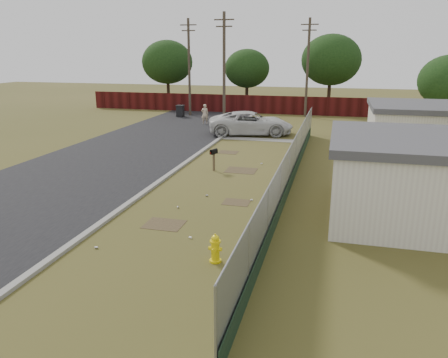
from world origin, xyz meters
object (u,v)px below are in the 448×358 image
(fire_hydrant, at_px, (215,249))
(pickup_truck, at_px, (251,123))
(pedestrian, at_px, (205,114))
(mailbox, at_px, (214,154))
(trash_bin, at_px, (180,111))

(fire_hydrant, distance_m, pickup_truck, 20.87)
(pickup_truck, distance_m, pedestrian, 6.12)
(pickup_truck, bearing_deg, mailbox, 166.81)
(mailbox, relative_size, pedestrian, 0.68)
(mailbox, height_order, trash_bin, mailbox)
(mailbox, distance_m, trash_bin, 20.07)
(pickup_truck, xyz_separation_m, trash_bin, (-8.35, 7.50, -0.30))
(fire_hydrant, height_order, trash_bin, trash_bin)
(fire_hydrant, bearing_deg, pickup_truck, 98.31)
(fire_hydrant, distance_m, mailbox, 10.38)
(mailbox, bearing_deg, pickup_truck, 90.78)
(fire_hydrant, bearing_deg, pedestrian, 107.65)
(pickup_truck, xyz_separation_m, pedestrian, (-4.77, 3.83, -0.01))
(fire_hydrant, xyz_separation_m, mailbox, (-2.87, 9.96, 0.50))
(trash_bin, bearing_deg, mailbox, -64.94)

